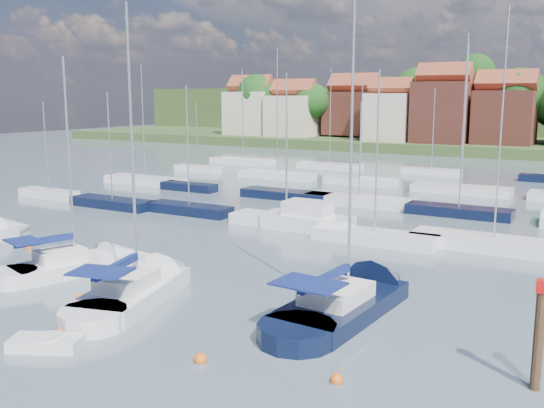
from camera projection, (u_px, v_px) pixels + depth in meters
The scene contains 13 objects.
ground at pixel (444, 198), 60.95m from camera, with size 260.00×260.00×0.00m, color #4E5E6A.
sailboat_left at pixel (84, 265), 35.65m from camera, with size 5.38×10.09×13.36m.
sailboat_centre at pixel (146, 286), 31.74m from camera, with size 5.95×12.04×15.82m.
sailboat_navy at pixel (358, 298), 29.87m from camera, with size 4.28×12.98×17.63m.
tender at pixel (46, 343), 24.65m from camera, with size 3.13×2.42×0.61m.
timber_piling at pixel (537, 363), 21.10m from camera, with size 0.40×0.40×6.25m.
buoy_c at pixel (80, 299), 30.66m from camera, with size 0.41×0.41×0.41m, color #D85914.
buoy_d at pixel (201, 362), 23.47m from camera, with size 0.54×0.54×0.54m, color #D85914.
buoy_e at pixel (319, 302), 30.28m from camera, with size 0.44×0.44×0.44m, color #D85914.
buoy_f at pixel (337, 382), 21.80m from camera, with size 0.48×0.48×0.48m, color #D85914.
buoy_g at pixel (29, 249), 40.76m from camera, with size 0.47×0.47×0.47m, color #D85914.
buoy_h at pixel (59, 336), 25.95m from camera, with size 0.44×0.44×0.44m, color #D85914.
marina_field at pixel (451, 203), 55.80m from camera, with size 79.62×41.41×15.93m.
Camera 1 is at (15.07, -20.70, 10.18)m, focal length 40.00 mm.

